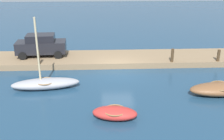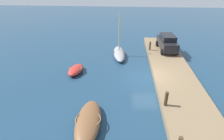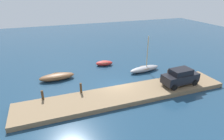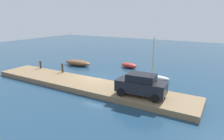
{
  "view_description": "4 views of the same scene",
  "coord_description": "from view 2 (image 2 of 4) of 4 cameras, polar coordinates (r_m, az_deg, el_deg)",
  "views": [
    {
      "loc": [
        1.33,
        19.44,
        7.7
      ],
      "look_at": [
        0.51,
        1.61,
        0.77
      ],
      "focal_mm": 44.01,
      "sensor_mm": 36.0,
      "label": 1
    },
    {
      "loc": [
        -14.64,
        2.11,
        8.43
      ],
      "look_at": [
        -0.74,
        3.19,
        1.15
      ],
      "focal_mm": 29.44,
      "sensor_mm": 36.0,
      "label": 2
    },
    {
      "loc": [
        -7.41,
        -18.12,
        10.33
      ],
      "look_at": [
        0.11,
        2.21,
        1.14
      ],
      "focal_mm": 31.27,
      "sensor_mm": 36.0,
      "label": 3
    },
    {
      "loc": [
        11.78,
        -16.93,
        6.73
      ],
      "look_at": [
        0.57,
        2.24,
        0.71
      ],
      "focal_mm": 31.66,
      "sensor_mm": 36.0,
      "label": 4
    }
  ],
  "objects": [
    {
      "name": "dinghy_red",
      "position": [
        17.88,
        -11.19,
        0.06
      ],
      "size": [
        2.54,
        1.52,
        0.64
      ],
      "rotation": [
        0.0,
        0.0,
        -0.16
      ],
      "color": "#B72D28",
      "rests_on": "ground_plane"
    },
    {
      "name": "rowboat_grey",
      "position": [
        21.17,
        2.21,
        5.22
      ],
      "size": [
        4.52,
        1.75,
        4.73
      ],
      "rotation": [
        0.0,
        0.0,
        0.12
      ],
      "color": "#939399",
      "rests_on": "ground_plane"
    },
    {
      "name": "mooring_post_mid_east",
      "position": [
        22.17,
        11.7,
        7.33
      ],
      "size": [
        0.2,
        0.2,
        1.02
      ],
      "primitive_type": "cylinder",
      "color": "#47331E",
      "rests_on": "dock_platform"
    },
    {
      "name": "dock_platform",
      "position": [
        17.36,
        18.76,
        -2.23
      ],
      "size": [
        21.82,
        3.69,
        0.46
      ],
      "primitive_type": "cube",
      "color": "#846B4C",
      "rests_on": "ground_plane"
    },
    {
      "name": "mooring_post_mid_west",
      "position": [
        13.02,
        16.48,
        -8.57
      ],
      "size": [
        0.23,
        0.23,
        1.06
      ],
      "primitive_type": "cylinder",
      "color": "#47331E",
      "rests_on": "dock_platform"
    },
    {
      "name": "rowboat_brown",
      "position": [
        11.8,
        -7.4,
        -15.64
      ],
      "size": [
        4.19,
        1.66,
        0.77
      ],
      "rotation": [
        0.0,
        0.0,
        0.04
      ],
      "color": "brown",
      "rests_on": "ground_plane"
    },
    {
      "name": "parked_car",
      "position": [
        22.51,
        16.77,
        8.19
      ],
      "size": [
        4.11,
        2.07,
        1.84
      ],
      "rotation": [
        0.0,
        0.0,
        0.06
      ],
      "color": "black",
      "rests_on": "dock_platform"
    },
    {
      "name": "ground_plane",
      "position": [
        17.02,
        10.98,
        -2.68
      ],
      "size": [
        84.0,
        84.0,
        0.0
      ],
      "primitive_type": "plane",
      "color": "navy"
    }
  ]
}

